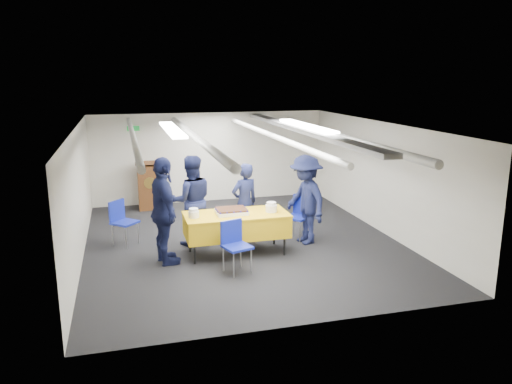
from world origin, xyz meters
TOP-DOWN VIEW (x-y plane):
  - ground at (0.00, 0.00)m, footprint 7.00×7.00m
  - room_shell at (0.09, 0.41)m, footprint 6.00×7.00m
  - serving_table at (-0.25, -0.61)m, footprint 1.89×0.88m
  - sheet_cake at (-0.34, -0.60)m, footprint 0.57×0.45m
  - plate_stack_left at (-1.04, -0.66)m, footprint 0.19×0.19m
  - plate_stack_right at (0.40, -0.66)m, footprint 0.21×0.21m
  - podium at (-1.60, 3.05)m, footprint 0.62×0.53m
  - chair_near at (-0.47, -1.42)m, footprint 0.53×0.53m
  - chair_right at (1.18, -0.04)m, footprint 0.59×0.59m
  - chair_left at (-2.29, 0.49)m, footprint 0.59×0.59m
  - sailor_a at (0.06, 0.04)m, footprint 0.66×0.54m
  - sailor_b at (-0.97, 0.15)m, footprint 0.86×0.67m
  - sailor_c at (-1.56, -0.75)m, footprint 0.65×1.17m
  - sailor_d at (1.19, -0.35)m, footprint 0.88×1.24m

SIDE VIEW (x-z plane):
  - ground at x=0.00m, z-range 0.00..0.00m
  - chair_near at x=-0.47m, z-range 0.10..0.97m
  - chair_right at x=1.18m, z-range 0.10..0.97m
  - chair_left at x=-2.29m, z-range 0.10..0.97m
  - serving_table at x=-0.25m, z-range 0.17..0.94m
  - podium at x=-1.60m, z-range -0.01..1.24m
  - sailor_a at x=0.06m, z-range 0.00..1.58m
  - sheet_cake at x=-0.34m, z-range 0.77..0.87m
  - plate_stack_left at x=-1.04m, z-range 0.76..0.93m
  - plate_stack_right at x=0.40m, z-range 0.76..0.95m
  - sailor_d at x=1.19m, z-range 0.00..1.75m
  - sailor_b at x=-0.97m, z-range 0.00..1.76m
  - sailor_c at x=-1.56m, z-range 0.00..1.89m
  - room_shell at x=0.09m, z-range 0.66..2.96m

